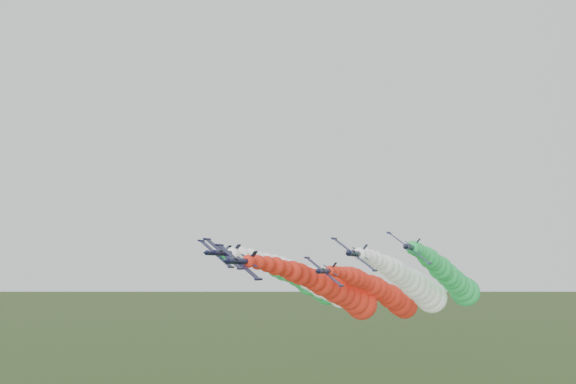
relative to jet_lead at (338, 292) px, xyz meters
name	(u,v)px	position (x,y,z in m)	size (l,w,h in m)	color
jet_lead	(338,292)	(0.00, 0.00, 0.00)	(11.91, 64.97, 16.00)	#111435
jet_inner_left	(317,283)	(-7.78, 9.18, 1.64)	(11.56, 64.62, 15.65)	#111435
jet_inner_right	(416,286)	(14.87, 11.97, 1.10)	(11.99, 65.05, 16.08)	#111435
jet_outer_left	(305,281)	(-14.54, 19.54, 1.74)	(11.78, 64.84, 15.87)	#111435
jet_outer_right	(452,279)	(22.30, 17.19, 2.55)	(11.77, 64.84, 15.87)	#111435
jet_trail	(387,295)	(6.10, 22.38, -1.54)	(11.73, 64.79, 15.83)	#111435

